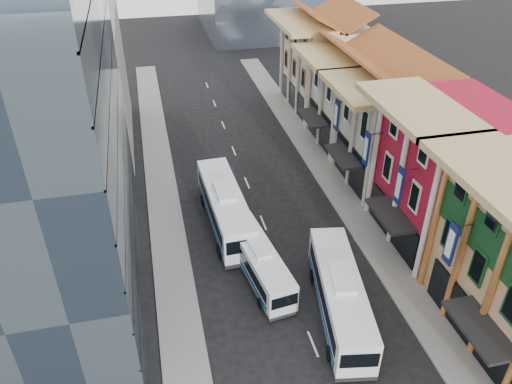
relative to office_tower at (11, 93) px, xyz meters
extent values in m
cube|color=slate|center=(25.50, 3.00, -14.93)|extent=(3.00, 90.00, 0.15)
cube|color=slate|center=(8.50, 3.00, -14.93)|extent=(3.00, 90.00, 0.15)
cube|color=#AA1328|center=(31.00, -2.00, -9.00)|extent=(8.00, 10.00, 12.00)
cube|color=beige|center=(31.00, 7.50, -10.00)|extent=(8.00, 9.00, 10.00)
cube|color=beige|center=(31.00, 16.50, -10.00)|extent=(8.00, 9.00, 10.00)
cube|color=beige|center=(31.00, 27.00, -9.50)|extent=(8.00, 12.00, 11.00)
cube|color=#3D5061|center=(0.00, 0.00, 0.00)|extent=(12.00, 26.00, 30.00)
cube|color=gray|center=(1.00, 23.00, -8.00)|extent=(10.00, 18.00, 14.00)
camera|label=1|loc=(8.23, -32.03, 11.63)|focal=35.00mm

